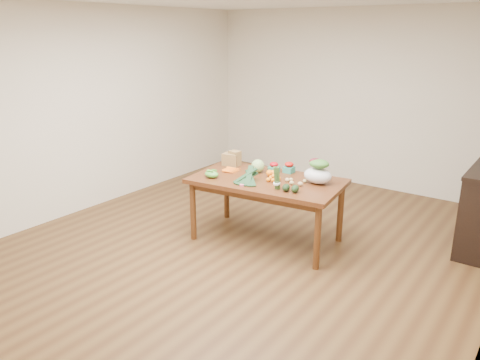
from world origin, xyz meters
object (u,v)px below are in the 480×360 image
Objects in this scene: mandarin_cluster at (273,177)px; asparagus_bundle at (277,178)px; dining_table at (266,210)px; kale_bunch at (246,177)px; paper_bag at (231,158)px; cabbage at (258,166)px; salad_bag at (318,173)px.

mandarin_cluster is 0.32m from asparagus_bundle.
dining_table is 4.20× the size of kale_bunch.
dining_table is at bearing -17.95° from paper_bag.
cabbage is (-0.23, 0.16, 0.45)m from dining_table.
mandarin_cluster is at bearing -155.90° from salad_bag.
salad_bag reaches higher than mandarin_cluster.
paper_bag reaches higher than dining_table.
cabbage reaches higher than mandarin_cluster.
asparagus_bundle is 0.79× the size of salad_bag.
kale_bunch reaches higher than cabbage.
dining_table is 0.54m from cabbage.
paper_bag is 0.65× the size of kale_bunch.
paper_bag is 1.45× the size of mandarin_cluster.
paper_bag is 1.67× the size of cabbage.
kale_bunch is 0.78m from salad_bag.
salad_bag is at bearing 13.60° from dining_table.
salad_bag is at bearing -0.85° from paper_bag.
cabbage is 0.65m from asparagus_bundle.
paper_bag is at bearing 154.97° from dining_table.
mandarin_cluster is 0.72× the size of asparagus_bundle.
cabbage is at bearing 153.05° from mandarin_cluster.
asparagus_bundle is at bearing -25.71° from paper_bag.
dining_table is at bearing -34.85° from cabbage.
paper_bag is at bearing 164.01° from mandarin_cluster.
mandarin_cluster is 0.50m from salad_bag.
paper_bag is at bearing 179.15° from salad_bag.
mandarin_cluster is at bearing -6.51° from dining_table.
cabbage is 0.62× the size of asparagus_bundle.
dining_table is at bearing -179.44° from mandarin_cluster.
mandarin_cluster is at bearing 48.68° from kale_bunch.
paper_bag is 0.75m from kale_bunch.
dining_table is 6.72× the size of asparagus_bundle.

